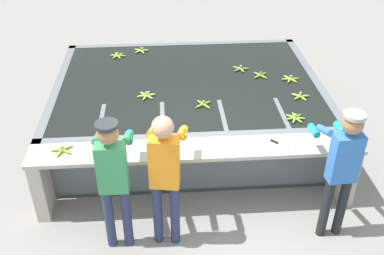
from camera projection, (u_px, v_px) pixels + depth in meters
name	position (u px, v px, depth m)	size (l,w,h in m)	color
ground_plane	(198.00, 215.00, 5.72)	(80.00, 80.00, 0.00)	gray
wash_tank	(188.00, 107.00, 7.13)	(4.06, 3.07, 0.90)	slate
work_ledge	(197.00, 166.00, 5.57)	(4.06, 0.45, 0.90)	#B7B2A3
worker_0	(113.00, 174.00, 4.79)	(0.41, 0.72, 1.70)	navy
worker_1	(165.00, 170.00, 4.83)	(0.47, 0.74, 1.73)	navy
worker_2	(342.00, 163.00, 4.94)	(0.44, 0.73, 1.70)	#1E2328
banana_bunch_floating_0	(240.00, 69.00, 7.22)	(0.27, 0.28, 0.08)	#75A333
banana_bunch_floating_1	(146.00, 95.00, 6.48)	(0.28, 0.28, 0.08)	#9EC642
banana_bunch_floating_2	(203.00, 104.00, 6.27)	(0.25, 0.25, 0.08)	#75A333
banana_bunch_floating_3	(295.00, 118.00, 5.97)	(0.28, 0.27, 0.08)	#75A333
banana_bunch_floating_4	(118.00, 56.00, 7.65)	(0.28, 0.27, 0.08)	#8CB738
banana_bunch_floating_5	(141.00, 50.00, 7.83)	(0.27, 0.28, 0.08)	#9EC642
banana_bunch_floating_6	(300.00, 96.00, 6.46)	(0.27, 0.28, 0.08)	#93BC3D
banana_bunch_floating_7	(260.00, 75.00, 7.02)	(0.25, 0.25, 0.08)	#75A333
banana_bunch_floating_8	(290.00, 79.00, 6.92)	(0.28, 0.26, 0.08)	#8CB738
banana_bunch_ledge_0	(62.00, 150.00, 5.36)	(0.27, 0.28, 0.08)	#7FAD33
knife_0	(279.00, 144.00, 5.48)	(0.27, 0.27, 0.02)	silver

